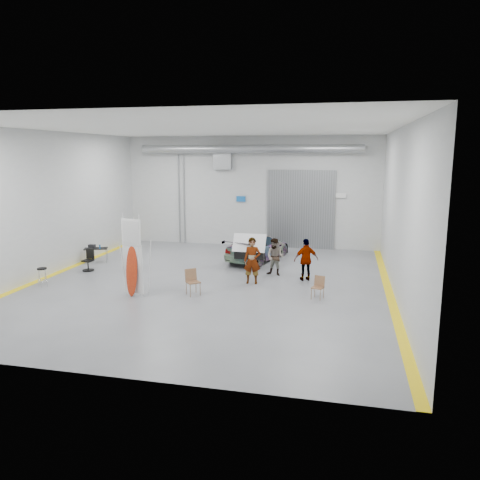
% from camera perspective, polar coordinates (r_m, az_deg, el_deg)
% --- Properties ---
extents(ground, '(16.00, 16.00, 0.00)m').
position_cam_1_polar(ground, '(18.58, -3.81, -5.34)').
color(ground, slate).
rests_on(ground, ground).
extents(room_shell, '(14.02, 16.18, 6.01)m').
position_cam_1_polar(room_shell, '(19.97, -1.45, 7.67)').
color(room_shell, '#B8BABD').
rests_on(room_shell, ground).
extents(sedan_car, '(2.88, 4.63, 1.25)m').
position_cam_1_polar(sedan_car, '(22.56, 2.18, -0.85)').
color(sedan_car, silver).
rests_on(sedan_car, ground).
extents(person_a, '(0.70, 0.48, 1.84)m').
position_cam_1_polar(person_a, '(18.39, 1.50, -2.53)').
color(person_a, '#8A664B').
rests_on(person_a, ground).
extents(person_b, '(0.89, 0.75, 1.58)m').
position_cam_1_polar(person_b, '(19.68, 4.31, -2.07)').
color(person_b, slate).
rests_on(person_b, ground).
extents(person_c, '(1.07, 0.75, 1.71)m').
position_cam_1_polar(person_c, '(19.03, 8.07, -2.38)').
color(person_c, '#9B5033').
rests_on(person_c, ground).
extents(surfboard_display, '(0.83, 0.35, 2.98)m').
position_cam_1_polar(surfboard_display, '(17.12, -12.88, -2.80)').
color(surfboard_display, white).
rests_on(surfboard_display, ground).
extents(folding_chair_near, '(0.62, 0.69, 0.94)m').
position_cam_1_polar(folding_chair_near, '(17.15, -5.72, -5.72)').
color(folding_chair_near, brown).
rests_on(folding_chair_near, ground).
extents(folding_chair_far, '(0.48, 0.50, 0.81)m').
position_cam_1_polar(folding_chair_far, '(16.85, 9.43, -6.26)').
color(folding_chair_far, brown).
rests_on(folding_chair_far, ground).
extents(shop_stool, '(0.38, 0.38, 0.74)m').
position_cam_1_polar(shop_stool, '(19.60, -22.94, -4.22)').
color(shop_stool, black).
rests_on(shop_stool, ground).
extents(work_table, '(1.18, 0.89, 0.86)m').
position_cam_1_polar(work_table, '(23.10, -17.28, -0.95)').
color(work_table, gray).
rests_on(work_table, ground).
extents(office_chair, '(0.50, 0.50, 0.93)m').
position_cam_1_polar(office_chair, '(21.53, -17.97, -2.51)').
color(office_chair, black).
rests_on(office_chair, ground).
extents(trunk_lid, '(1.46, 0.89, 0.04)m').
position_cam_1_polar(trunk_lid, '(20.60, 1.20, -0.11)').
color(trunk_lid, silver).
rests_on(trunk_lid, sedan_car).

